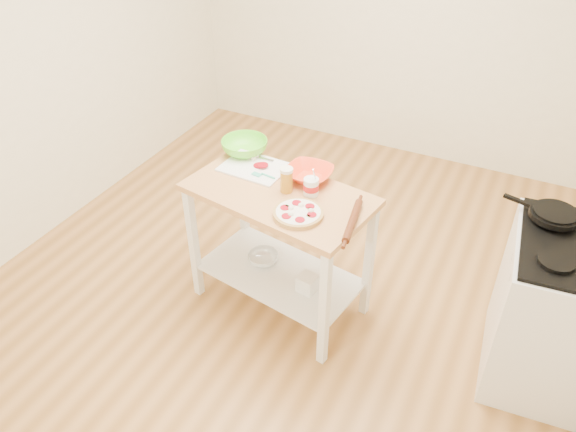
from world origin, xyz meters
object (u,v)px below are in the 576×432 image
(skillet, at_px, (553,214))
(pizza, at_px, (298,213))
(prep_island, at_px, (279,226))
(rolling_pin, at_px, (353,221))
(knife, at_px, (249,156))
(green_bowl, at_px, (245,147))
(beer_pint, at_px, (286,180))
(shelf_glass_bowl, at_px, (263,258))
(cutting_board, at_px, (255,167))
(orange_bowl, at_px, (309,174))
(yogurt_tub, at_px, (311,187))
(shelf_bin, at_px, (308,283))
(spatula, at_px, (263,175))
(gas_stove, at_px, (560,313))

(skillet, height_order, pizza, skillet)
(skillet, bearing_deg, pizza, -142.40)
(prep_island, height_order, rolling_pin, rolling_pin)
(prep_island, bearing_deg, knife, 142.73)
(green_bowl, height_order, beer_pint, beer_pint)
(green_bowl, bearing_deg, shelf_glass_bowl, -45.21)
(skillet, height_order, cutting_board, skillet)
(skillet, distance_m, green_bowl, 1.88)
(orange_bowl, relative_size, rolling_pin, 0.76)
(beer_pint, bearing_deg, orange_bowl, 71.30)
(orange_bowl, bearing_deg, pizza, -74.17)
(yogurt_tub, xyz_separation_m, rolling_pin, (0.32, -0.16, -0.03))
(pizza, distance_m, rolling_pin, 0.31)
(cutting_board, distance_m, knife, 0.13)
(prep_island, relative_size, yogurt_tub, 6.18)
(shelf_bin, bearing_deg, spatula, 157.33)
(knife, distance_m, shelf_bin, 0.90)
(beer_pint, distance_m, shelf_glass_bowl, 0.71)
(green_bowl, height_order, shelf_bin, green_bowl)
(shelf_bin, bearing_deg, rolling_pin, -8.69)
(green_bowl, bearing_deg, yogurt_tub, -23.25)
(prep_island, xyz_separation_m, knife, (-0.35, 0.27, 0.27))
(green_bowl, distance_m, beer_pint, 0.53)
(knife, xyz_separation_m, beer_pint, (0.39, -0.24, 0.06))
(orange_bowl, xyz_separation_m, green_bowl, (-0.51, 0.10, 0.01))
(prep_island, relative_size, shelf_glass_bowl, 5.83)
(pizza, height_order, spatula, pizza)
(gas_stove, distance_m, yogurt_tub, 1.55)
(cutting_board, xyz_separation_m, yogurt_tub, (0.44, -0.12, 0.05))
(prep_island, height_order, pizza, pizza)
(pizza, xyz_separation_m, shelf_glass_bowl, (-0.35, 0.21, -0.62))
(gas_stove, distance_m, knife, 2.06)
(orange_bowl, xyz_separation_m, shelf_glass_bowl, (-0.25, -0.16, -0.64))
(yogurt_tub, bearing_deg, spatula, 173.10)
(shelf_glass_bowl, bearing_deg, yogurt_tub, 1.36)
(cutting_board, xyz_separation_m, beer_pint, (0.30, -0.15, 0.07))
(yogurt_tub, bearing_deg, beer_pint, -168.47)
(green_bowl, relative_size, rolling_pin, 0.81)
(rolling_pin, xyz_separation_m, shelf_bin, (-0.27, 0.04, -0.60))
(gas_stove, distance_m, beer_pint, 1.70)
(green_bowl, height_order, shelf_glass_bowl, green_bowl)
(spatula, height_order, shelf_glass_bowl, spatula)
(gas_stove, distance_m, shelf_glass_bowl, 1.82)
(prep_island, xyz_separation_m, pizza, (0.20, -0.16, 0.27))
(skillet, distance_m, orange_bowl, 1.38)
(gas_stove, bearing_deg, beer_pint, -179.52)
(skillet, height_order, rolling_pin, skillet)
(prep_island, bearing_deg, gas_stove, 6.30)
(skillet, relative_size, cutting_board, 0.99)
(pizza, xyz_separation_m, rolling_pin, (0.30, 0.06, 0.01))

